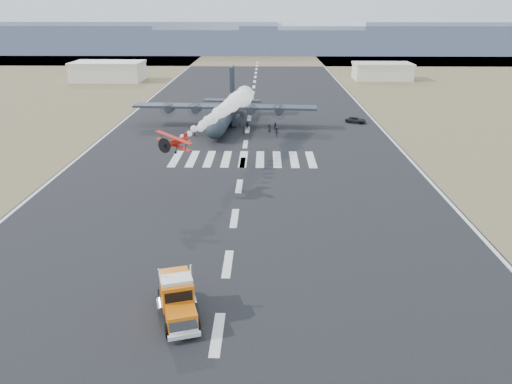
{
  "coord_description": "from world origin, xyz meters",
  "views": [
    {
      "loc": [
        3.88,
        -34.56,
        25.77
      ],
      "look_at": [
        2.79,
        22.98,
        4.0
      ],
      "focal_mm": 35.0,
      "sensor_mm": 36.0,
      "label": 1
    }
  ],
  "objects_px": {
    "crew_b": "(275,126)",
    "crew_f": "(218,130)",
    "support_vehicle": "(356,120)",
    "crew_g": "(243,131)",
    "aerobatic_biplane": "(175,142)",
    "semi_truck": "(177,297)",
    "crew_c": "(277,132)",
    "hangar_right": "(382,71)",
    "crew_d": "(195,132)",
    "crew_h": "(247,126)",
    "hangar_left": "(108,71)",
    "crew_e": "(269,128)",
    "transport_aircraft": "(226,112)",
    "crew_a": "(227,126)"
  },
  "relations": [
    {
      "from": "hangar_left",
      "to": "crew_g",
      "type": "bearing_deg",
      "value": -56.44
    },
    {
      "from": "crew_b",
      "to": "crew_d",
      "type": "xyz_separation_m",
      "value": [
        -16.88,
        -5.81,
        0.11
      ]
    },
    {
      "from": "aerobatic_biplane",
      "to": "crew_b",
      "type": "distance_m",
      "value": 43.45
    },
    {
      "from": "hangar_right",
      "to": "crew_g",
      "type": "bearing_deg",
      "value": -119.56
    },
    {
      "from": "aerobatic_biplane",
      "to": "crew_a",
      "type": "distance_m",
      "value": 41.16
    },
    {
      "from": "semi_truck",
      "to": "crew_e",
      "type": "distance_m",
      "value": 68.04
    },
    {
      "from": "hangar_left",
      "to": "crew_c",
      "type": "relative_size",
      "value": 13.04
    },
    {
      "from": "support_vehicle",
      "to": "aerobatic_biplane",
      "type": "bearing_deg",
      "value": 173.75
    },
    {
      "from": "transport_aircraft",
      "to": "crew_h",
      "type": "distance_m",
      "value": 7.26
    },
    {
      "from": "aerobatic_biplane",
      "to": "semi_truck",
      "type": "bearing_deg",
      "value": -67.23
    },
    {
      "from": "semi_truck",
      "to": "crew_f",
      "type": "distance_m",
      "value": 65.65
    },
    {
      "from": "crew_g",
      "to": "support_vehicle",
      "type": "bearing_deg",
      "value": -56.64
    },
    {
      "from": "crew_c",
      "to": "crew_e",
      "type": "height_order",
      "value": "crew_c"
    },
    {
      "from": "crew_e",
      "to": "aerobatic_biplane",
      "type": "bearing_deg",
      "value": -67.53
    },
    {
      "from": "hangar_left",
      "to": "crew_d",
      "type": "height_order",
      "value": "hangar_left"
    },
    {
      "from": "crew_d",
      "to": "crew_e",
      "type": "relative_size",
      "value": 1.08
    },
    {
      "from": "crew_g",
      "to": "crew_b",
      "type": "bearing_deg",
      "value": -47.97
    },
    {
      "from": "hangar_right",
      "to": "crew_d",
      "type": "bearing_deg",
      "value": -124.16
    },
    {
      "from": "semi_truck",
      "to": "crew_f",
      "type": "relative_size",
      "value": 4.72
    },
    {
      "from": "support_vehicle",
      "to": "hangar_left",
      "type": "bearing_deg",
      "value": 78.25
    },
    {
      "from": "crew_f",
      "to": "crew_d",
      "type": "bearing_deg",
      "value": 124.2
    },
    {
      "from": "transport_aircraft",
      "to": "crew_f",
      "type": "bearing_deg",
      "value": -92.55
    },
    {
      "from": "hangar_right",
      "to": "crew_c",
      "type": "height_order",
      "value": "hangar_right"
    },
    {
      "from": "hangar_left",
      "to": "semi_truck",
      "type": "distance_m",
      "value": 150.37
    },
    {
      "from": "crew_c",
      "to": "crew_f",
      "type": "distance_m",
      "value": 12.42
    },
    {
      "from": "crew_b",
      "to": "crew_f",
      "type": "bearing_deg",
      "value": 175.66
    },
    {
      "from": "aerobatic_biplane",
      "to": "support_vehicle",
      "type": "bearing_deg",
      "value": 68.26
    },
    {
      "from": "support_vehicle",
      "to": "crew_g",
      "type": "relative_size",
      "value": 2.94
    },
    {
      "from": "transport_aircraft",
      "to": "crew_c",
      "type": "bearing_deg",
      "value": -38.29
    },
    {
      "from": "support_vehicle",
      "to": "crew_f",
      "type": "bearing_deg",
      "value": 138.59
    },
    {
      "from": "aerobatic_biplane",
      "to": "crew_d",
      "type": "relative_size",
      "value": 3.21
    },
    {
      "from": "hangar_left",
      "to": "crew_h",
      "type": "relative_size",
      "value": 13.94
    },
    {
      "from": "crew_a",
      "to": "crew_e",
      "type": "distance_m",
      "value": 9.48
    },
    {
      "from": "crew_a",
      "to": "crew_g",
      "type": "distance_m",
      "value": 5.9
    },
    {
      "from": "support_vehicle",
      "to": "crew_d",
      "type": "relative_size",
      "value": 2.65
    },
    {
      "from": "hangar_right",
      "to": "crew_f",
      "type": "height_order",
      "value": "hangar_right"
    },
    {
      "from": "hangar_left",
      "to": "crew_f",
      "type": "distance_m",
      "value": 89.55
    },
    {
      "from": "crew_c",
      "to": "transport_aircraft",
      "type": "bearing_deg",
      "value": 14.1
    },
    {
      "from": "transport_aircraft",
      "to": "crew_b",
      "type": "relative_size",
      "value": 25.78
    },
    {
      "from": "crew_d",
      "to": "crew_f",
      "type": "xyz_separation_m",
      "value": [
        4.81,
        1.92,
        0.03
      ]
    },
    {
      "from": "crew_a",
      "to": "crew_e",
      "type": "bearing_deg",
      "value": -93.99
    },
    {
      "from": "crew_c",
      "to": "crew_h",
      "type": "height_order",
      "value": "crew_c"
    },
    {
      "from": "crew_c",
      "to": "crew_e",
      "type": "distance_m",
      "value": 4.01
    },
    {
      "from": "hangar_right",
      "to": "support_vehicle",
      "type": "relative_size",
      "value": 4.32
    },
    {
      "from": "crew_c",
      "to": "hangar_left",
      "type": "bearing_deg",
      "value": 2.97
    },
    {
      "from": "crew_c",
      "to": "crew_e",
      "type": "xyz_separation_m",
      "value": [
        -1.58,
        3.69,
        -0.11
      ]
    },
    {
      "from": "support_vehicle",
      "to": "crew_h",
      "type": "relative_size",
      "value": 2.7
    },
    {
      "from": "aerobatic_biplane",
      "to": "crew_e",
      "type": "distance_m",
      "value": 41.15
    },
    {
      "from": "crew_b",
      "to": "crew_h",
      "type": "distance_m",
      "value": 6.09
    },
    {
      "from": "crew_a",
      "to": "hangar_right",
      "type": "bearing_deg",
      "value": -24.51
    }
  ]
}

